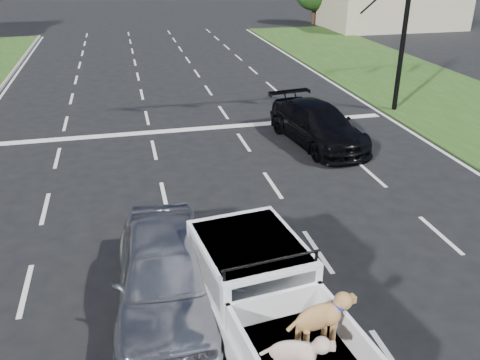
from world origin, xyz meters
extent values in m
plane|color=black|center=(0.00, 0.00, 0.00)|extent=(160.00, 160.00, 0.00)
cube|color=silver|center=(-5.25, 6.00, 0.01)|extent=(0.12, 60.00, 0.01)
cube|color=silver|center=(-1.75, 6.00, 0.01)|extent=(0.12, 60.00, 0.01)
cube|color=silver|center=(1.75, 6.00, 0.01)|extent=(0.12, 60.00, 0.01)
cube|color=silver|center=(5.25, 6.00, 0.01)|extent=(0.12, 60.00, 0.01)
cube|color=silver|center=(8.80, 6.00, 0.01)|extent=(0.15, 60.00, 0.01)
cube|color=silver|center=(0.00, 10.00, 0.01)|extent=(17.00, 0.45, 0.01)
cylinder|color=black|center=(9.60, 10.50, 3.50)|extent=(0.22, 0.22, 7.00)
cube|color=tan|center=(22.00, 34.00, 1.80)|extent=(12.00, 7.00, 3.60)
cylinder|color=#332114|center=(16.00, 38.00, 1.08)|extent=(0.44, 0.44, 2.16)
cylinder|color=#332114|center=(24.00, 38.00, 1.08)|extent=(0.44, 0.44, 2.16)
cylinder|color=#332114|center=(30.00, 38.00, 1.08)|extent=(0.44, 0.44, 2.16)
cylinder|color=black|center=(-1.52, -1.56, 0.40)|extent=(0.39, 0.82, 0.79)
cylinder|color=black|center=(0.28, -1.34, 0.40)|extent=(0.39, 0.82, 0.79)
cube|color=white|center=(-0.39, -3.31, 0.69)|extent=(2.65, 5.72, 0.54)
cube|color=white|center=(-0.55, -2.02, 1.41)|extent=(2.20, 2.61, 0.90)
cube|color=black|center=(-0.40, -3.19, 1.44)|extent=(1.60, 0.23, 0.65)
cylinder|color=black|center=(-0.42, -3.05, 2.06)|extent=(1.87, 0.28, 0.05)
cube|color=white|center=(0.64, -4.41, 1.23)|extent=(0.41, 2.64, 0.54)
imported|color=#A6A7AD|center=(-2.20, -1.30, 0.86)|extent=(2.32, 5.14, 1.71)
imported|color=black|center=(4.51, 7.27, 0.77)|extent=(2.92, 5.58, 1.54)
camera|label=1|loc=(-2.66, -10.17, 7.09)|focal=38.00mm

